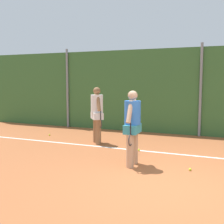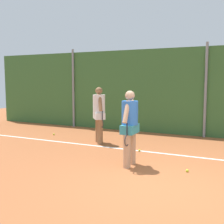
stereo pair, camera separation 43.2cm
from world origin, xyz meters
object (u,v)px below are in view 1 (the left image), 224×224
tennis_ball_6 (139,150)px  player_midcourt (97,112)px  tennis_ball_4 (49,135)px  tennis_ball_0 (190,169)px  player_foreground_near (132,124)px

tennis_ball_6 → player_midcourt: bearing=163.4°
tennis_ball_4 → player_midcourt: bearing=-12.0°
player_midcourt → tennis_ball_0: size_ratio=28.20×
player_midcourt → tennis_ball_6: size_ratio=28.20×
tennis_ball_0 → tennis_ball_4: (-5.45, 2.27, 0.00)m
player_foreground_near → tennis_ball_0: 1.70m
player_midcourt → tennis_ball_4: size_ratio=28.20×
tennis_ball_0 → tennis_ball_6: bearing=141.0°
player_foreground_near → tennis_ball_4: player_foreground_near is taller
player_foreground_near → tennis_ball_4: size_ratio=27.86×
player_foreground_near → tennis_ball_4: (-4.07, 2.38, -1.00)m
player_midcourt → tennis_ball_6: player_midcourt is taller
player_foreground_near → tennis_ball_0: (1.38, 0.11, -1.00)m
player_foreground_near → tennis_ball_6: size_ratio=27.86×
player_foreground_near → tennis_ball_6: (-0.26, 1.43, -1.00)m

